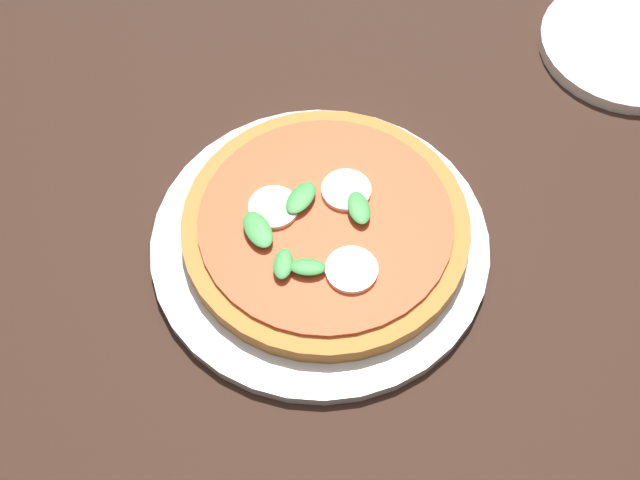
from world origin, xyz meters
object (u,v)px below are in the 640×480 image
(pizza, at_px, (325,225))
(plate_white, at_px, (628,45))
(dining_table, at_px, (354,264))
(serving_tray, at_px, (320,242))

(pizza, height_order, plate_white, pizza)
(dining_table, relative_size, pizza, 5.60)
(pizza, bearing_deg, plate_white, -9.74)
(serving_tray, bearing_deg, dining_table, -9.04)
(dining_table, distance_m, pizza, 0.11)
(plate_white, bearing_deg, dining_table, 170.68)
(pizza, relative_size, plate_white, 1.37)
(serving_tray, bearing_deg, pizza, 11.45)
(dining_table, relative_size, serving_tray, 4.73)
(dining_table, distance_m, serving_tray, 0.10)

